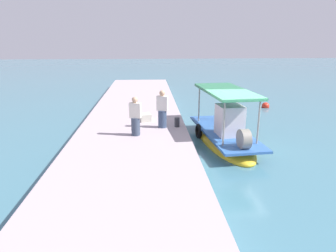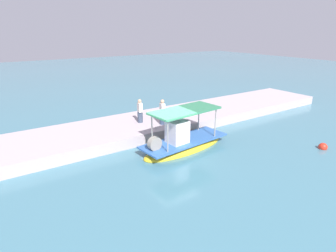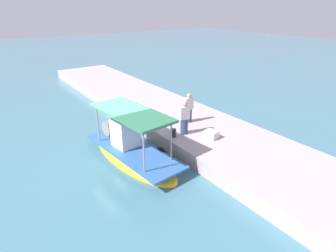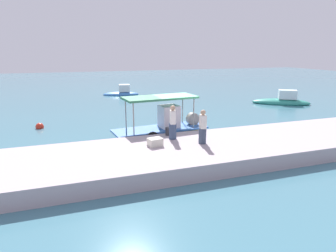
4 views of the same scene
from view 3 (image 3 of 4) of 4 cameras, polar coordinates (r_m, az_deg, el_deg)
ground_plane at (r=14.36m, az=-10.22°, el=-5.41°), size 120.00×120.00×0.00m
dock_quay at (r=16.39m, az=4.18°, el=0.13°), size 36.00×4.99×0.72m
main_fishing_boat at (r=13.50m, az=-7.36°, el=-5.13°), size 6.10×2.48×2.85m
fisherman_near_bollard at (r=15.71m, az=4.25°, el=3.46°), size 0.43×0.51×1.67m
fisherman_by_crate at (r=14.19m, az=3.35°, el=1.38°), size 0.47×0.54×1.74m
mooring_bollard at (r=14.01m, az=1.19°, el=-1.43°), size 0.24×0.24×0.44m
cargo_crate at (r=14.12m, az=8.84°, el=-1.68°), size 0.73×0.62×0.37m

